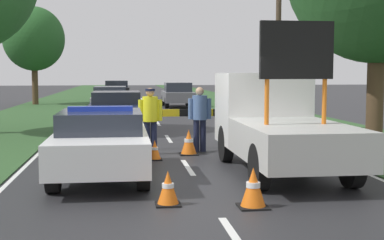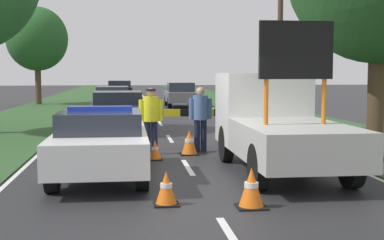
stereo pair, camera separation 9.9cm
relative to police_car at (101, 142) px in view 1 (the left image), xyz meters
name	(u,v)px [view 1 (the left image)]	position (x,y,z in m)	size (l,w,h in m)	color
ground_plane	(195,178)	(1.93, -0.33, -0.75)	(160.00, 160.00, 0.00)	#28282B
lane_markings	(150,112)	(1.93, 18.47, -0.74)	(7.63, 70.04, 0.01)	silver
grass_verge_left	(41,111)	(-4.19, 19.67, -0.73)	(4.52, 120.00, 0.03)	#2D5128
grass_verge_right	(253,109)	(8.06, 19.67, -0.73)	(4.52, 120.00, 0.03)	#2D5128
police_car	(101,142)	(0.00, 0.00, 0.00)	(1.89, 4.56, 1.50)	white
work_truck	(275,122)	(3.87, 0.45, 0.33)	(2.04, 5.23, 3.21)	white
road_barrier	(179,116)	(2.05, 3.91, 0.20)	(2.92, 0.08, 1.15)	black
police_officer	(150,115)	(1.17, 3.02, 0.31)	(0.64, 0.41, 1.79)	#191E38
pedestrian_civilian	(200,114)	(2.56, 3.36, 0.30)	(0.64, 0.41, 1.79)	#191E38
traffic_cone_near_police	(168,188)	(1.19, -2.53, -0.46)	(0.42, 0.42, 0.58)	black
traffic_cone_centre_front	(189,142)	(2.19, 2.84, -0.41)	(0.49, 0.49, 0.67)	black
traffic_cone_near_truck	(155,150)	(1.23, 2.08, -0.50)	(0.36, 0.36, 0.51)	black
traffic_cone_behind_barrier	(253,188)	(2.55, -2.87, -0.42)	(0.48, 0.48, 0.66)	black
traffic_cone_lane_edge	(87,136)	(-0.64, 5.26, -0.49)	(0.37, 0.37, 0.51)	black
queued_car_hatch_blue	(117,111)	(0.21, 8.66, 0.04)	(1.94, 4.31, 1.50)	navy
queued_car_sedan_silver	(110,101)	(-0.18, 15.57, 0.05)	(1.73, 4.69, 1.50)	#B2B2B7
queued_car_suv_grey	(178,94)	(3.88, 22.52, 0.04)	(1.82, 4.16, 1.55)	slate
queued_car_sedan_black	(117,91)	(-0.03, 28.81, 0.09)	(1.83, 4.66, 1.58)	black
roadside_tree_near_left	(34,39)	(-5.47, 26.02, 3.68)	(4.09, 4.09, 6.59)	#4C3823
utility_pole	(278,41)	(6.20, 8.24, 2.63)	(1.20, 0.20, 6.53)	#473828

